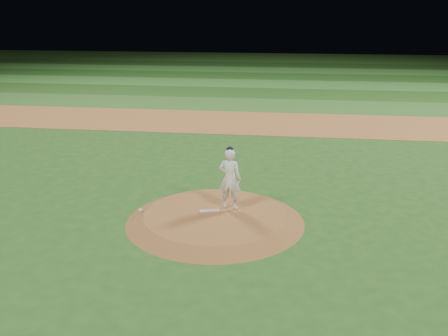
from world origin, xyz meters
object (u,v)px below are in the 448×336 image
(rosin_bag, at_px, (140,210))
(pitcher_on_mound, at_px, (230,179))
(pitching_rubber, at_px, (210,211))
(pitchers_mound, at_px, (215,218))

(rosin_bag, bearing_deg, pitcher_on_mound, 12.65)
(pitching_rubber, xyz_separation_m, pitcher_on_mound, (0.59, 0.34, 0.98))
(pitchers_mound, relative_size, pitcher_on_mound, 2.72)
(rosin_bag, height_order, pitcher_on_mound, pitcher_on_mound)
(pitching_rubber, distance_m, pitcher_on_mound, 1.19)
(pitching_rubber, bearing_deg, pitcher_on_mound, 12.18)
(rosin_bag, xyz_separation_m, pitcher_on_mound, (2.75, 0.62, 0.96))
(pitchers_mound, height_order, rosin_bag, rosin_bag)
(pitchers_mound, distance_m, pitching_rubber, 0.31)
(pitchers_mound, bearing_deg, pitching_rubber, 137.41)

